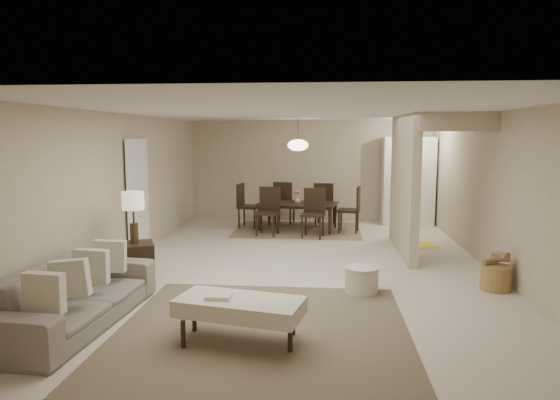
# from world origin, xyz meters

# --- Properties ---
(floor) EXTENTS (9.00, 9.00, 0.00)m
(floor) POSITION_xyz_m (0.00, 0.00, 0.00)
(floor) COLOR beige
(floor) RESTS_ON ground
(ceiling) EXTENTS (9.00, 9.00, 0.00)m
(ceiling) POSITION_xyz_m (0.00, 0.00, 2.50)
(ceiling) COLOR white
(ceiling) RESTS_ON back_wall
(back_wall) EXTENTS (6.00, 0.00, 6.00)m
(back_wall) POSITION_xyz_m (0.00, 4.50, 1.25)
(back_wall) COLOR tan
(back_wall) RESTS_ON floor
(left_wall) EXTENTS (0.00, 9.00, 9.00)m
(left_wall) POSITION_xyz_m (-3.00, 0.00, 1.25)
(left_wall) COLOR tan
(left_wall) RESTS_ON floor
(right_wall) EXTENTS (0.00, 9.00, 9.00)m
(right_wall) POSITION_xyz_m (3.00, 0.00, 1.25)
(right_wall) COLOR tan
(right_wall) RESTS_ON floor
(partition) EXTENTS (0.15, 2.50, 2.50)m
(partition) POSITION_xyz_m (1.80, 1.25, 1.25)
(partition) COLOR tan
(partition) RESTS_ON floor
(doorway) EXTENTS (0.04, 0.90, 2.04)m
(doorway) POSITION_xyz_m (-2.97, 0.60, 1.02)
(doorway) COLOR black
(doorway) RESTS_ON floor
(pantry_cabinet) EXTENTS (1.20, 0.55, 2.10)m
(pantry_cabinet) POSITION_xyz_m (2.35, 4.15, 1.05)
(pantry_cabinet) COLOR white
(pantry_cabinet) RESTS_ON floor
(flush_light) EXTENTS (0.44, 0.44, 0.05)m
(flush_light) POSITION_xyz_m (2.30, 3.20, 2.46)
(flush_light) COLOR white
(flush_light) RESTS_ON ceiling
(living_rug) EXTENTS (3.20, 3.20, 0.01)m
(living_rug) POSITION_xyz_m (-0.30, -2.74, 0.01)
(living_rug) COLOR brown
(living_rug) RESTS_ON floor
(sofa) EXTENTS (2.45, 1.08, 0.70)m
(sofa) POSITION_xyz_m (-2.45, -2.74, 0.35)
(sofa) COLOR gray
(sofa) RESTS_ON floor
(ottoman_bench) EXTENTS (1.40, 0.86, 0.47)m
(ottoman_bench) POSITION_xyz_m (-0.50, -3.04, 0.37)
(ottoman_bench) COLOR beige
(ottoman_bench) RESTS_ON living_rug
(side_table) EXTENTS (0.69, 0.69, 0.57)m
(side_table) POSITION_xyz_m (-2.40, -1.03, 0.29)
(side_table) COLOR black
(side_table) RESTS_ON floor
(table_lamp) EXTENTS (0.32, 0.32, 0.76)m
(table_lamp) POSITION_xyz_m (-2.40, -1.03, 1.14)
(table_lamp) COLOR #47341E
(table_lamp) RESTS_ON side_table
(round_pouf) EXTENTS (0.47, 0.47, 0.36)m
(round_pouf) POSITION_xyz_m (0.88, -1.29, 0.18)
(round_pouf) COLOR beige
(round_pouf) RESTS_ON floor
(wicker_basket) EXTENTS (0.43, 0.43, 0.35)m
(wicker_basket) POSITION_xyz_m (2.75, -0.98, 0.17)
(wicker_basket) COLOR olive
(wicker_basket) RESTS_ON floor
(dining_rug) EXTENTS (2.80, 2.10, 0.01)m
(dining_rug) POSITION_xyz_m (-0.24, 3.17, 0.01)
(dining_rug) COLOR #78654A
(dining_rug) RESTS_ON floor
(dining_table) EXTENTS (1.89, 1.25, 0.62)m
(dining_table) POSITION_xyz_m (-0.24, 3.17, 0.31)
(dining_table) COLOR black
(dining_table) RESTS_ON dining_rug
(dining_chairs) EXTENTS (2.80, 2.20, 1.03)m
(dining_chairs) POSITION_xyz_m (-0.24, 3.17, 0.52)
(dining_chairs) COLOR black
(dining_chairs) RESTS_ON dining_rug
(vase) EXTENTS (0.14, 0.14, 0.13)m
(vase) POSITION_xyz_m (-0.24, 3.17, 0.69)
(vase) COLOR white
(vase) RESTS_ON dining_table
(yellow_mat) EXTENTS (0.91, 0.67, 0.01)m
(yellow_mat) POSITION_xyz_m (2.13, 1.78, 0.01)
(yellow_mat) COLOR yellow
(yellow_mat) RESTS_ON floor
(pendant_light) EXTENTS (0.46, 0.46, 0.71)m
(pendant_light) POSITION_xyz_m (-0.24, 3.17, 1.92)
(pendant_light) COLOR #47341E
(pendant_light) RESTS_ON ceiling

